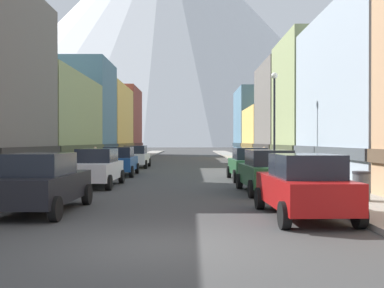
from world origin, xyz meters
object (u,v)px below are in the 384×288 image
(car_right_2, at_px, (251,164))
(pedestrian_2, at_px, (266,158))
(streetlamp_right, at_px, (277,108))
(trash_bin_right, at_px, (364,186))
(car_left_2, at_px, (122,161))
(potted_plant_1, at_px, (68,165))
(car_left_1, at_px, (99,167))
(potted_plant_0, at_px, (52,167))
(car_left_0, at_px, (44,182))
(car_right_1, at_px, (270,171))
(car_right_0, at_px, (306,186))
(car_left_3, at_px, (138,156))
(pedestrian_1, at_px, (97,159))

(car_right_2, relative_size, pedestrian_2, 2.87)
(pedestrian_2, distance_m, streetlamp_right, 9.94)
(streetlamp_right, bearing_deg, trash_bin_right, -84.61)
(car_left_2, height_order, potted_plant_1, car_left_2)
(car_left_1, bearing_deg, potted_plant_0, 135.32)
(car_left_0, height_order, car_left_1, same)
(car_left_1, height_order, car_left_2, same)
(car_right_1, relative_size, pedestrian_2, 2.89)
(pedestrian_2, bearing_deg, car_right_0, -96.19)
(car_right_2, xyz_separation_m, pedestrian_2, (2.45, 10.30, -0.04))
(car_right_0, bearing_deg, car_left_3, 107.49)
(potted_plant_0, bearing_deg, car_left_1, -44.68)
(trash_bin_right, distance_m, potted_plant_0, 16.35)
(car_left_0, bearing_deg, streetlamp_right, 53.01)
(car_left_3, relative_size, trash_bin_right, 4.50)
(car_right_1, relative_size, potted_plant_0, 4.31)
(pedestrian_1, bearing_deg, car_left_1, -77.83)
(pedestrian_1, xyz_separation_m, streetlamp_right, (11.60, -7.04, 3.11))
(car_right_0, xyz_separation_m, pedestrian_2, (2.45, 22.57, -0.04))
(potted_plant_0, distance_m, streetlamp_right, 12.83)
(streetlamp_right, bearing_deg, pedestrian_1, 148.76)
(pedestrian_1, bearing_deg, pedestrian_2, 10.67)
(car_left_3, distance_m, trash_bin_right, 23.82)
(car_left_0, height_order, car_left_2, same)
(car_right_2, bearing_deg, car_left_0, -124.07)
(car_left_2, bearing_deg, streetlamp_right, -15.30)
(trash_bin_right, height_order, streetlamp_right, streetlamp_right)
(car_right_0, height_order, car_right_1, same)
(car_right_2, relative_size, potted_plant_0, 4.28)
(car_left_3, xyz_separation_m, pedestrian_1, (-2.45, -3.91, -0.02))
(car_right_2, height_order, trash_bin_right, car_right_2)
(car_left_2, height_order, pedestrian_2, car_left_2)
(car_right_0, xyz_separation_m, pedestrian_1, (-10.05, 20.21, -0.02))
(potted_plant_0, bearing_deg, car_left_3, 75.20)
(car_right_0, height_order, trash_bin_right, car_right_0)
(pedestrian_1, bearing_deg, potted_plant_1, -98.40)
(car_right_0, bearing_deg, streetlamp_right, 83.30)
(trash_bin_right, bearing_deg, car_right_0, -134.75)
(car_right_0, xyz_separation_m, trash_bin_right, (2.55, 2.57, -0.26))
(car_left_1, relative_size, car_left_3, 1.00)
(car_right_1, height_order, pedestrian_2, car_right_1)
(car_left_3, xyz_separation_m, potted_plant_0, (-3.20, -12.11, -0.18))
(car_right_2, bearing_deg, pedestrian_1, 141.68)
(potted_plant_1, bearing_deg, streetlamp_right, -8.99)
(car_left_0, distance_m, car_right_1, 9.14)
(potted_plant_1, bearing_deg, car_left_0, -77.22)
(streetlamp_right, bearing_deg, car_left_3, 129.89)
(car_left_1, distance_m, streetlamp_right, 10.58)
(potted_plant_1, xyz_separation_m, streetlamp_right, (12.35, -1.95, 3.33))
(car_right_0, xyz_separation_m, car_right_2, (-0.00, 12.27, 0.00))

